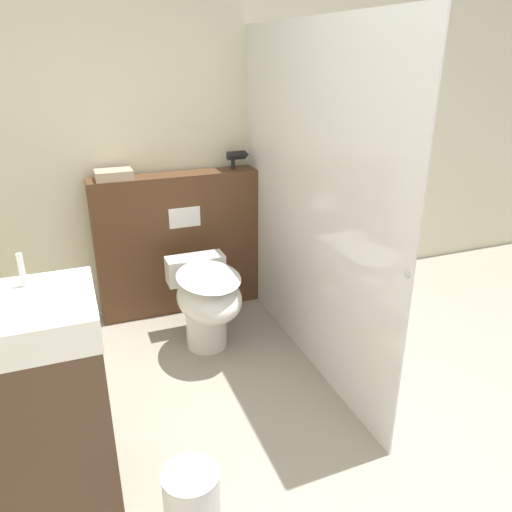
% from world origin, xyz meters
% --- Properties ---
extents(wall_back, '(8.00, 0.06, 2.50)m').
position_xyz_m(wall_back, '(0.00, 2.28, 1.25)').
color(wall_back, beige).
rests_on(wall_back, ground_plane).
extents(partition_panel, '(1.24, 0.21, 1.03)m').
position_xyz_m(partition_panel, '(-0.14, 2.12, 0.51)').
color(partition_panel, '#51331E').
rests_on(partition_panel, ground_plane).
extents(shower_glass, '(0.04, 1.98, 1.98)m').
position_xyz_m(shower_glass, '(0.42, 1.25, 0.99)').
color(shower_glass, silver).
rests_on(shower_glass, ground_plane).
extents(toilet, '(0.39, 0.67, 0.55)m').
position_xyz_m(toilet, '(-0.14, 1.49, 0.35)').
color(toilet, white).
rests_on(toilet, ground_plane).
extents(sink_vanity, '(0.51, 0.50, 1.09)m').
position_xyz_m(sink_vanity, '(-1.08, 0.61, 0.48)').
color(sink_vanity, '#473323').
rests_on(sink_vanity, ground_plane).
extents(hair_drier, '(0.16, 0.06, 0.13)m').
position_xyz_m(hair_drier, '(0.29, 2.13, 1.12)').
color(hair_drier, black).
rests_on(hair_drier, partition_panel).
extents(folded_towel, '(0.24, 0.17, 0.06)m').
position_xyz_m(folded_towel, '(-0.58, 2.11, 1.06)').
color(folded_towel, tan).
rests_on(folded_towel, partition_panel).
extents(waste_bin, '(0.23, 0.23, 0.29)m').
position_xyz_m(waste_bin, '(-0.57, 0.21, 0.15)').
color(waste_bin, silver).
rests_on(waste_bin, ground_plane).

